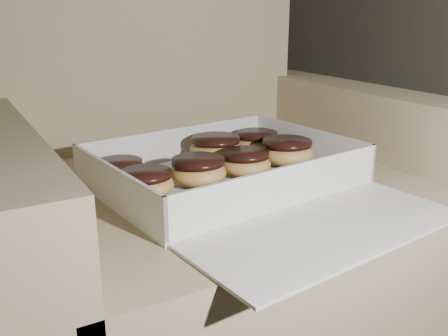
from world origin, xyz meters
TOP-DOWN VIEW (x-y plane):
  - armchair at (0.86, 0.55)m, footprint 0.84×0.71m
  - bakery_box at (0.85, 0.41)m, footprint 0.46×0.53m
  - donut_a at (0.89, 0.45)m, footprint 0.09×0.09m
  - donut_b at (0.88, 0.55)m, footprint 0.10×0.10m
  - donut_c at (0.79, 0.45)m, footprint 0.09×0.09m
  - donut_d at (0.98, 0.56)m, footprint 0.09×0.09m
  - donut_e at (0.70, 0.44)m, footprint 0.09×0.09m
  - donut_f at (0.68, 0.52)m, footprint 0.08×0.08m
  - donut_g at (0.99, 0.46)m, footprint 0.10×0.10m
  - crumb_a at (0.83, 0.40)m, footprint 0.01×0.01m
  - crumb_b at (0.94, 0.38)m, footprint 0.01×0.01m
  - crumb_c at (0.98, 0.34)m, footprint 0.01×0.01m
  - crumb_d at (0.68, 0.38)m, footprint 0.01×0.01m

SIDE VIEW (x-z plane):
  - armchair at x=0.86m, z-range -0.16..0.72m
  - crumb_a at x=0.83m, z-range 0.40..0.41m
  - crumb_b at x=0.94m, z-range 0.40..0.41m
  - crumb_c at x=0.98m, z-range 0.40..0.41m
  - crumb_d at x=0.68m, z-range 0.40..0.41m
  - bakery_box at x=0.85m, z-range 0.37..0.44m
  - donut_f at x=0.68m, z-range 0.40..0.44m
  - donut_e at x=0.70m, z-range 0.40..0.45m
  - donut_a at x=0.89m, z-range 0.40..0.45m
  - donut_d at x=0.98m, z-range 0.40..0.45m
  - donut_c at x=0.79m, z-range 0.40..0.45m
  - donut_g at x=0.99m, z-range 0.40..0.45m
  - donut_b at x=0.88m, z-range 0.40..0.45m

